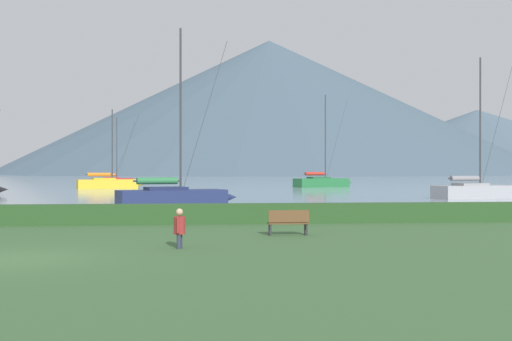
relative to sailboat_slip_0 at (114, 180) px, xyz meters
name	(u,v)px	position (x,y,z in m)	size (l,w,h in m)	color
ground_plane	(12,260)	(8.56, -88.74, -0.64)	(1000.00, 1000.00, 0.00)	#385B33
harbor_water	(175,179)	(8.56, 48.26, -0.64)	(320.00, 246.00, 0.00)	#8499A8
hedge_line	(84,215)	(8.56, -77.74, -0.19)	(80.00, 1.20, 0.89)	#284C23
sailboat_slip_0	(114,180)	(0.00, 0.00, 0.00)	(7.59, 3.13, 11.22)	red
sailboat_slip_1	(322,182)	(31.24, -20.36, 0.12)	(8.99, 5.03, 12.95)	#236B38
sailboat_slip_2	(173,196)	(12.11, -64.69, 0.06)	(8.29, 4.53, 11.87)	navy
sailboat_slip_4	(475,190)	(37.09, -55.82, 0.06)	(8.34, 4.02, 11.94)	#9E9EA3
sailboat_slip_6	(108,183)	(2.40, -24.71, 0.08)	(8.79, 4.54, 10.21)	gold
park_bench_near_path	(288,221)	(17.03, -83.24, -0.11)	(1.54, 0.49, 0.95)	brown
person_seated_viewer	(180,226)	(13.06, -86.74, 0.05)	(0.36, 0.56, 1.25)	#2D3347
distant_hill_west_ridge	(269,107)	(56.57, 255.94, 38.25)	(306.32, 306.32, 77.77)	#425666
distant_hill_central_peak	(477,141)	(204.75, 301.90, 20.89)	(240.66, 240.66, 43.05)	#4C6070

